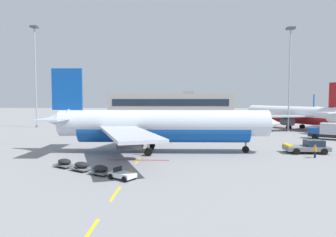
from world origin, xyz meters
TOP-DOWN VIEW (x-y plane):
  - ground at (40.00, 40.00)m, footprint 400.00×400.00m
  - apron_paint_markings at (18.00, 37.37)m, footprint 8.00×93.64m
  - airliner_foreground at (20.41, 27.73)m, footprint 34.70×34.63m
  - pushback_tug at (41.83, 28.02)m, footprint 6.01×3.22m
  - airliner_mid_left at (74.57, 101.22)m, footprint 24.06×25.38m
  - airliner_far_center at (52.78, 65.20)m, footprint 29.42×31.17m
  - fuel_service_truck at (52.20, 43.22)m, footprint 7.16×5.86m
  - baggage_train at (13.93, 15.11)m, footprint 10.48×7.61m
  - ground_crew_worker at (41.23, 24.28)m, footprint 0.34×0.69m
  - apron_light_mast_near at (-15.70, 66.03)m, footprint 1.80×1.80m
  - apron_light_mast_far at (49.49, 58.14)m, footprint 1.80×1.80m
  - terminal_satellite at (18.35, 164.43)m, footprint 69.05×27.53m

SIDE VIEW (x-z plane):
  - ground at x=40.00m, z-range 0.00..0.00m
  - apron_paint_markings at x=18.00m, z-range 0.00..0.01m
  - baggage_train at x=13.93m, z-range -0.04..1.10m
  - pushback_tug at x=41.83m, z-range -0.14..1.94m
  - ground_crew_worker at x=41.23m, z-range 0.13..1.90m
  - fuel_service_truck at x=52.20m, z-range 0.08..3.22m
  - airliner_mid_left at x=74.57m, z-range -1.64..7.66m
  - airliner_far_center at x=52.78m, z-range -2.03..9.49m
  - airliner_foreground at x=20.41m, z-range -2.15..10.05m
  - terminal_satellite at x=18.35m, z-range -0.78..11.29m
  - apron_light_mast_far at x=49.49m, z-range 3.02..27.66m
  - apron_light_mast_near at x=-15.70m, z-range 3.14..30.46m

